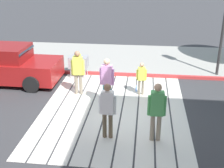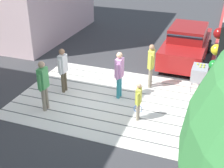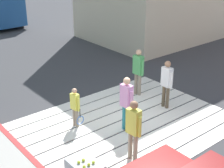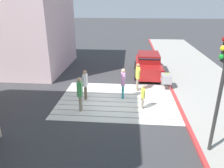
# 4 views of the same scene
# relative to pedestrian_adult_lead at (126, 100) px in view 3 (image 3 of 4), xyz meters

# --- Properties ---
(ground_plane) EXTENTS (120.00, 120.00, 0.00)m
(ground_plane) POSITION_rel_pedestrian_adult_lead_xyz_m (0.29, 0.28, -1.01)
(ground_plane) COLOR #38383A
(crosswalk_stripes) EXTENTS (6.40, 4.90, 0.01)m
(crosswalk_stripes) POSITION_rel_pedestrian_adult_lead_xyz_m (0.29, 0.28, -1.01)
(crosswalk_stripes) COLOR silver
(crosswalk_stripes) RESTS_ON ground
(curb_painted) EXTENTS (0.16, 40.00, 0.13)m
(curb_painted) POSITION_rel_pedestrian_adult_lead_xyz_m (-2.96, 0.28, -0.95)
(curb_painted) COLOR #BC3333
(curb_painted) RESTS_ON ground
(pedestrian_adult_lead) EXTENTS (0.24, 0.51, 1.74)m
(pedestrian_adult_lead) POSITION_rel_pedestrian_adult_lead_xyz_m (0.00, 0.00, 0.00)
(pedestrian_adult_lead) COLOR teal
(pedestrian_adult_lead) RESTS_ON ground
(pedestrian_adult_trailing) EXTENTS (0.25, 0.50, 1.72)m
(pedestrian_adult_trailing) POSITION_rel_pedestrian_adult_lead_xyz_m (-0.84, -1.21, -0.01)
(pedestrian_adult_trailing) COLOR gray
(pedestrian_adult_trailing) RESTS_ON ground
(pedestrian_adult_side) EXTENTS (0.22, 0.50, 1.70)m
(pedestrian_adult_side) POSITION_rel_pedestrian_adult_lead_xyz_m (2.06, 0.29, -0.03)
(pedestrian_adult_side) COLOR brown
(pedestrian_adult_side) RESTS_ON ground
(pedestrian_teen_behind) EXTENTS (0.24, 0.51, 1.76)m
(pedestrian_teen_behind) POSITION_rel_pedestrian_adult_lead_xyz_m (2.05, 1.66, 0.01)
(pedestrian_teen_behind) COLOR gray
(pedestrian_teen_behind) RESTS_ON ground
(pedestrian_child_with_racket) EXTENTS (0.28, 0.40, 1.29)m
(pedestrian_child_with_racket) POSITION_rel_pedestrian_adult_lead_xyz_m (-1.04, 1.16, -0.29)
(pedestrian_child_with_racket) COLOR gray
(pedestrian_child_with_racket) RESTS_ON ground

